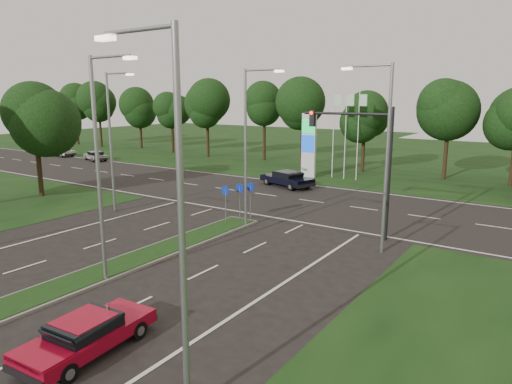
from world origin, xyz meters
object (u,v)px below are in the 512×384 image
Objects in this scene: navy_sedan at (287,179)px; far_car_a at (95,156)px; far_car_b at (61,152)px; red_sedan at (87,334)px.

navy_sedan reaches higher than far_car_a.
far_car_b reaches higher than far_car_a.
red_sedan is 44.29m from far_car_a.
navy_sedan is at bearing -93.22° from far_car_b.
red_sedan is 26.73m from navy_sedan.
far_car_a is 7.01m from far_car_b.
navy_sedan is 1.25× the size of far_car_a.
far_car_a is at bearing -91.15° from far_car_b.
red_sedan is at bearing -123.42° from far_car_b.
red_sedan is 0.81× the size of navy_sedan.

